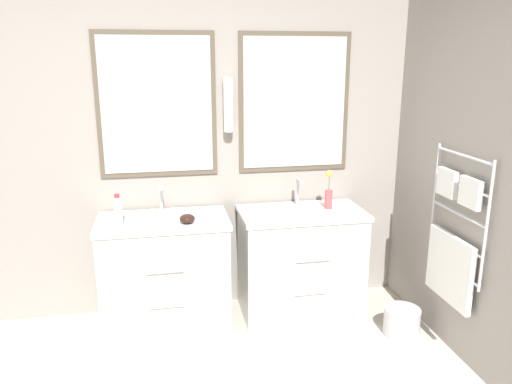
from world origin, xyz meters
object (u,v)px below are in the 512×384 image
at_px(vanity_right, 302,263).
at_px(toiletry_bottle, 118,211).
at_px(waste_bin, 402,321).
at_px(vanity_left, 165,274).
at_px(flower_vase, 329,194).
at_px(amenity_bowl, 187,219).

distance_m(vanity_right, toiletry_bottle, 1.40).
height_order(vanity_right, toiletry_bottle, toiletry_bottle).
height_order(vanity_right, waste_bin, vanity_right).
distance_m(vanity_left, waste_bin, 1.72).
relative_size(vanity_left, waste_bin, 3.61).
xyz_separation_m(vanity_left, vanity_right, (1.02, 0.00, 0.00)).
distance_m(vanity_right, flower_vase, 0.56).
bearing_deg(flower_vase, vanity_right, -165.47).
bearing_deg(toiletry_bottle, amenity_bowl, -5.08).
distance_m(flower_vase, waste_bin, 1.05).
bearing_deg(waste_bin, toiletry_bottle, 168.79).
bearing_deg(waste_bin, amenity_bowl, 166.93).
xyz_separation_m(vanity_right, toiletry_bottle, (-1.31, -0.05, 0.50)).
bearing_deg(waste_bin, vanity_right, 145.08).
height_order(vanity_right, flower_vase, flower_vase).
bearing_deg(vanity_left, flower_vase, 2.55).
relative_size(vanity_left, amenity_bowl, 8.64).
xyz_separation_m(vanity_left, waste_bin, (1.64, -0.43, -0.31)).
xyz_separation_m(vanity_left, flower_vase, (1.23, 0.05, 0.52)).
bearing_deg(vanity_right, vanity_left, 180.00).
bearing_deg(waste_bin, flower_vase, 130.06).
relative_size(vanity_left, flower_vase, 3.14).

